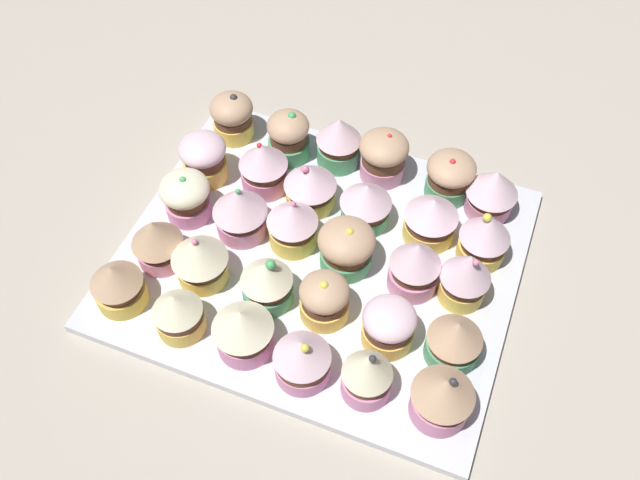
% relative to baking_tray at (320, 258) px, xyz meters
% --- Properties ---
extents(ground_plane, '(1.80, 1.80, 0.03)m').
position_rel_baking_tray_xyz_m(ground_plane, '(0.00, 0.00, -0.02)').
color(ground_plane, '#B2A899').
extents(baking_tray, '(0.46, 0.39, 0.01)m').
position_rel_baking_tray_xyz_m(baking_tray, '(0.00, 0.00, 0.00)').
color(baking_tray, silver).
rests_on(baking_tray, ground_plane).
extents(cupcake_0, '(0.06, 0.06, 0.06)m').
position_rel_baking_tray_xyz_m(cupcake_0, '(-0.19, -0.14, 0.04)').
color(cupcake_0, '#EFC651').
rests_on(cupcake_0, baking_tray).
extents(cupcake_1, '(0.05, 0.05, 0.06)m').
position_rel_baking_tray_xyz_m(cupcake_1, '(-0.11, -0.15, 0.04)').
color(cupcake_1, '#EFC651').
rests_on(cupcake_1, baking_tray).
extents(cupcake_2, '(0.07, 0.07, 0.07)m').
position_rel_baking_tray_xyz_m(cupcake_2, '(-0.03, -0.14, 0.04)').
color(cupcake_2, pink).
rests_on(cupcake_2, baking_tray).
extents(cupcake_3, '(0.06, 0.06, 0.07)m').
position_rel_baking_tray_xyz_m(cupcake_3, '(0.04, -0.15, 0.04)').
color(cupcake_3, pink).
rests_on(cupcake_3, baking_tray).
extents(cupcake_4, '(0.05, 0.05, 0.08)m').
position_rel_baking_tray_xyz_m(cupcake_4, '(0.11, -0.14, 0.04)').
color(cupcake_4, pink).
rests_on(cupcake_4, baking_tray).
extents(cupcake_5, '(0.06, 0.06, 0.07)m').
position_rel_baking_tray_xyz_m(cupcake_5, '(0.18, -0.14, 0.04)').
color(cupcake_5, pink).
rests_on(cupcake_5, baking_tray).
extents(cupcake_6, '(0.06, 0.06, 0.07)m').
position_rel_baking_tray_xyz_m(cupcake_6, '(-0.17, -0.07, 0.04)').
color(cupcake_6, pink).
rests_on(cupcake_6, baking_tray).
extents(cupcake_7, '(0.07, 0.07, 0.07)m').
position_rel_baking_tray_xyz_m(cupcake_7, '(-0.12, -0.08, 0.04)').
color(cupcake_7, '#EFC651').
rests_on(cupcake_7, baking_tray).
extents(cupcake_8, '(0.06, 0.06, 0.07)m').
position_rel_baking_tray_xyz_m(cupcake_8, '(-0.03, -0.08, 0.04)').
color(cupcake_8, '#4C9E6B').
rests_on(cupcake_8, baking_tray).
extents(cupcake_9, '(0.06, 0.06, 0.06)m').
position_rel_baking_tray_xyz_m(cupcake_9, '(0.03, -0.07, 0.04)').
color(cupcake_9, '#EFC651').
rests_on(cupcake_9, baking_tray).
extents(cupcake_10, '(0.06, 0.06, 0.06)m').
position_rel_baking_tray_xyz_m(cupcake_10, '(0.11, -0.08, 0.04)').
color(cupcake_10, '#EFC651').
rests_on(cupcake_10, baking_tray).
extents(cupcake_11, '(0.06, 0.06, 0.06)m').
position_rel_baking_tray_xyz_m(cupcake_11, '(0.18, -0.07, 0.04)').
color(cupcake_11, '#4C9E6B').
rests_on(cupcake_11, baking_tray).
extents(cupcake_12, '(0.06, 0.06, 0.07)m').
position_rel_baking_tray_xyz_m(cupcake_12, '(-0.17, -0.00, 0.04)').
color(cupcake_12, pink).
rests_on(cupcake_12, baking_tray).
extents(cupcake_13, '(0.07, 0.07, 0.08)m').
position_rel_baking_tray_xyz_m(cupcake_13, '(-0.10, -0.00, 0.05)').
color(cupcake_13, pink).
rests_on(cupcake_13, baking_tray).
extents(cupcake_14, '(0.06, 0.06, 0.07)m').
position_rel_baking_tray_xyz_m(cupcake_14, '(-0.04, 0.01, 0.04)').
color(cupcake_14, '#EFC651').
rests_on(cupcake_14, baking_tray).
extents(cupcake_15, '(0.07, 0.07, 0.07)m').
position_rel_baking_tray_xyz_m(cupcake_15, '(0.03, -0.00, 0.04)').
color(cupcake_15, '#4C9E6B').
rests_on(cupcake_15, baking_tray).
extents(cupcake_16, '(0.06, 0.06, 0.08)m').
position_rel_baking_tray_xyz_m(cupcake_16, '(0.11, -0.00, 0.05)').
color(cupcake_16, pink).
rests_on(cupcake_16, baking_tray).
extents(cupcake_17, '(0.06, 0.06, 0.08)m').
position_rel_baking_tray_xyz_m(cupcake_17, '(0.17, 0.01, 0.05)').
color(cupcake_17, '#EFC651').
rests_on(cupcake_17, baking_tray).
extents(cupcake_18, '(0.06, 0.06, 0.07)m').
position_rel_baking_tray_xyz_m(cupcake_18, '(-0.18, 0.06, 0.04)').
color(cupcake_18, '#EFC651').
rests_on(cupcake_18, baking_tray).
extents(cupcake_19, '(0.06, 0.06, 0.08)m').
position_rel_baking_tray_xyz_m(cupcake_19, '(-0.11, 0.08, 0.04)').
color(cupcake_19, pink).
rests_on(cupcake_19, baking_tray).
extents(cupcake_20, '(0.07, 0.07, 0.07)m').
position_rel_baking_tray_xyz_m(cupcake_20, '(-0.04, 0.07, 0.04)').
color(cupcake_20, '#EFC651').
rests_on(cupcake_20, baking_tray).
extents(cupcake_21, '(0.06, 0.06, 0.07)m').
position_rel_baking_tray_xyz_m(cupcake_21, '(0.03, 0.07, 0.04)').
color(cupcake_21, '#4C9E6B').
rests_on(cupcake_21, baking_tray).
extents(cupcake_22, '(0.06, 0.06, 0.07)m').
position_rel_baking_tray_xyz_m(cupcake_22, '(0.11, 0.08, 0.04)').
color(cupcake_22, '#EFC651').
rests_on(cupcake_22, baking_tray).
extents(cupcake_23, '(0.06, 0.06, 0.08)m').
position_rel_baking_tray_xyz_m(cupcake_23, '(0.18, 0.07, 0.04)').
color(cupcake_23, '#EFC651').
rests_on(cupcake_23, baking_tray).
extents(cupcake_24, '(0.06, 0.06, 0.07)m').
position_rel_baking_tray_xyz_m(cupcake_24, '(-0.18, 0.15, 0.04)').
color(cupcake_24, '#EFC651').
rests_on(cupcake_24, baking_tray).
extents(cupcake_25, '(0.05, 0.05, 0.07)m').
position_rel_baking_tray_xyz_m(cupcake_25, '(-0.10, 0.14, 0.04)').
color(cupcake_25, '#4C9E6B').
rests_on(cupcake_25, baking_tray).
extents(cupcake_26, '(0.06, 0.06, 0.08)m').
position_rel_baking_tray_xyz_m(cupcake_26, '(-0.03, 0.15, 0.04)').
color(cupcake_26, '#4C9E6B').
rests_on(cupcake_26, baking_tray).
extents(cupcake_27, '(0.06, 0.06, 0.07)m').
position_rel_baking_tray_xyz_m(cupcake_27, '(0.03, 0.15, 0.04)').
color(cupcake_27, pink).
rests_on(cupcake_27, baking_tray).
extents(cupcake_28, '(0.06, 0.06, 0.07)m').
position_rel_baking_tray_xyz_m(cupcake_28, '(0.11, 0.15, 0.04)').
color(cupcake_28, '#4C9E6B').
rests_on(cupcake_28, baking_tray).
extents(cupcake_29, '(0.06, 0.06, 0.07)m').
position_rel_baking_tray_xyz_m(cupcake_29, '(0.17, 0.14, 0.04)').
color(cupcake_29, pink).
rests_on(cupcake_29, baking_tray).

